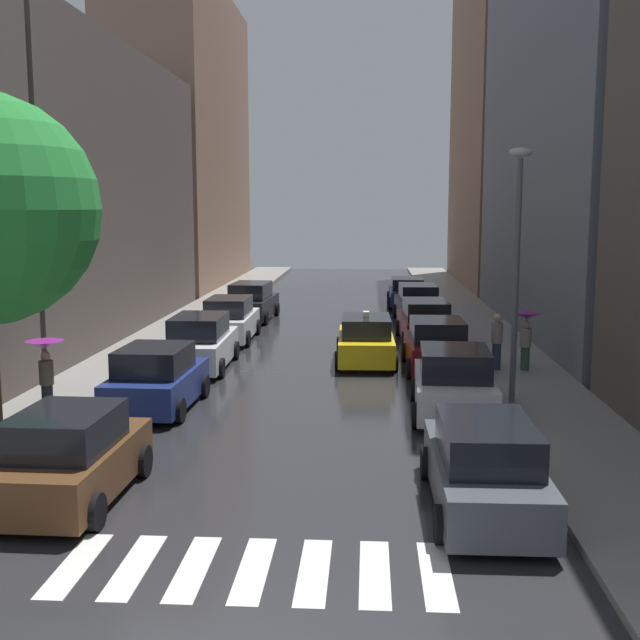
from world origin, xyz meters
name	(u,v)px	position (x,y,z in m)	size (l,w,h in m)	color
ground_plane	(327,338)	(0.00, 24.00, -0.02)	(28.00, 72.00, 0.04)	#272729
sidewalk_left	(172,334)	(-6.50, 24.00, 0.07)	(3.00, 72.00, 0.15)	gray
sidewalk_right	(487,337)	(6.50, 24.00, 0.07)	(3.00, 72.00, 0.15)	gray
crosswalk_stripes	(253,570)	(0.00, 2.95, 0.01)	(5.85, 2.20, 0.01)	silver
building_left_mid	(70,193)	(-11.00, 25.08, 5.91)	(6.00, 20.53, 11.81)	#564C47
building_left_far	(184,140)	(-11.00, 46.24, 9.81)	(6.00, 19.71, 19.62)	#8C6B56
building_right_mid	(599,43)	(11.00, 26.14, 11.96)	(6.00, 21.77, 23.92)	slate
building_right_far	(509,95)	(11.00, 47.12, 12.77)	(6.00, 18.25, 25.54)	#8C6B56
parked_car_left_nearest	(70,458)	(-3.74, 5.53, 0.80)	(2.13, 4.05, 1.72)	brown
parked_car_left_second	(156,380)	(-3.93, 12.15, 0.80)	(2.19, 4.11, 1.71)	navy
parked_car_left_third	(200,344)	(-3.90, 17.52, 0.84)	(2.12, 4.71, 1.80)	silver
parked_car_left_fourth	(230,320)	(-3.88, 23.05, 0.82)	(2.05, 4.54, 1.76)	silver
parked_car_left_fifth	(252,303)	(-3.86, 28.85, 0.84)	(2.26, 4.84, 1.80)	black
parked_car_right_nearest	(485,468)	(3.75, 5.54, 0.78)	(2.01, 4.66, 1.66)	#474C51
parked_car_right_second	(454,384)	(3.89, 12.01, 0.82)	(2.31, 4.22, 1.77)	silver
parked_car_right_third	(437,346)	(3.93, 17.68, 0.80)	(2.17, 4.22, 1.71)	maroon
parked_car_right_fourth	(425,322)	(3.94, 23.24, 0.79)	(2.24, 4.84, 1.68)	maroon
parked_car_right_fifth	(417,304)	(3.96, 28.67, 0.83)	(2.19, 4.65, 1.78)	black
parked_car_right_sixth	(407,293)	(3.76, 34.68, 0.72)	(2.09, 4.29, 1.53)	navy
taxi_midroad	(366,341)	(1.60, 18.84, 0.76)	(2.14, 4.49, 1.81)	yellow
pedestrian_foreground	(497,340)	(5.80, 17.19, 1.11)	(0.36, 0.36, 1.81)	navy
pedestrian_near_tree	(526,329)	(6.71, 17.15, 1.50)	(0.96, 0.96, 1.87)	#38513D
pedestrian_by_kerb	(46,362)	(-6.38, 10.89, 1.50)	(0.94, 0.94, 1.89)	black
lamp_post_right	(517,257)	(5.55, 12.94, 4.03)	(0.60, 0.28, 6.71)	#595B60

